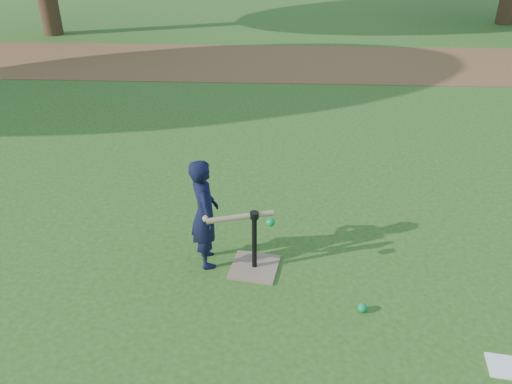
{
  "coord_description": "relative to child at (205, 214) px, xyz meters",
  "views": [
    {
      "loc": [
        0.06,
        -3.34,
        2.94
      ],
      "look_at": [
        -0.14,
        0.66,
        0.65
      ],
      "focal_mm": 35.0,
      "sensor_mm": 36.0,
      "label": 1
    }
  ],
  "objects": [
    {
      "name": "ground",
      "position": [
        0.59,
        -0.45,
        -0.54
      ],
      "size": [
        80.0,
        80.0,
        0.0
      ],
      "primitive_type": "plane",
      "color": "#285116",
      "rests_on": "ground"
    },
    {
      "name": "swing_action",
      "position": [
        0.36,
        -0.12,
        0.04
      ],
      "size": [
        0.64,
        0.22,
        0.08
      ],
      "color": "tan",
      "rests_on": "ground"
    },
    {
      "name": "child",
      "position": [
        0.0,
        0.0,
        0.0
      ],
      "size": [
        0.36,
        0.45,
        1.07
      ],
      "primitive_type": "imported",
      "rotation": [
        0.0,
        0.0,
        1.86
      ],
      "color": "black",
      "rests_on": "ground"
    },
    {
      "name": "dirt_strip",
      "position": [
        0.59,
        7.05,
        -0.53
      ],
      "size": [
        24.0,
        3.0,
        0.01
      ],
      "primitive_type": "cube",
      "color": "brown",
      "rests_on": "ground"
    },
    {
      "name": "clipboard",
      "position": [
        2.39,
        -1.16,
        -0.53
      ],
      "size": [
        0.33,
        0.27,
        0.01
      ],
      "primitive_type": "cube",
      "rotation": [
        0.0,
        0.0,
        -0.14
      ],
      "color": "white",
      "rests_on": "ground"
    },
    {
      "name": "batting_tee",
      "position": [
        0.45,
        -0.08,
        -0.43
      ],
      "size": [
        0.5,
        0.5,
        0.61
      ],
      "color": "#866C55",
      "rests_on": "ground"
    },
    {
      "name": "wiffle_ball_ground",
      "position": [
        1.39,
        -0.62,
        -0.5
      ],
      "size": [
        0.08,
        0.08,
        0.08
      ],
      "primitive_type": "sphere",
      "color": "#0C8740",
      "rests_on": "ground"
    }
  ]
}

